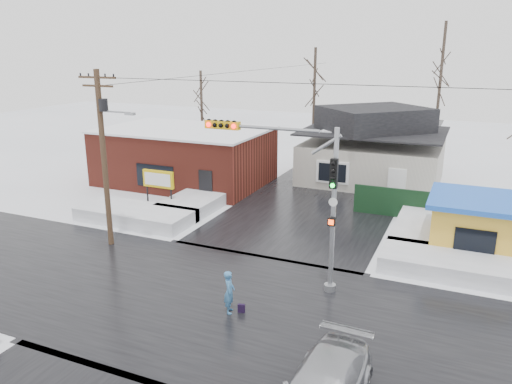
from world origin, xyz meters
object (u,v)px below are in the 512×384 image
at_px(kiosk, 476,225).
at_px(pedestrian, 229,292).
at_px(traffic_signal, 297,185).
at_px(marquee_sign, 158,180).
at_px(utility_pole, 104,149).

distance_m(kiosk, pedestrian, 13.46).
bearing_deg(kiosk, traffic_signal, -135.16).
bearing_deg(marquee_sign, utility_pole, -79.87).
distance_m(utility_pole, marquee_sign, 6.87).
bearing_deg(marquee_sign, kiosk, 1.55).
relative_size(marquee_sign, kiosk, 0.55).
bearing_deg(utility_pole, kiosk, 20.44).
height_order(utility_pole, kiosk, utility_pole).
distance_m(traffic_signal, kiosk, 10.43).
distance_m(utility_pole, kiosk, 18.95).
relative_size(kiosk, pedestrian, 2.66).
xyz_separation_m(marquee_sign, pedestrian, (9.88, -9.82, -1.06)).
distance_m(marquee_sign, kiosk, 18.51).
relative_size(traffic_signal, kiosk, 1.52).
xyz_separation_m(utility_pole, pedestrian, (8.81, -3.82, -4.25)).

